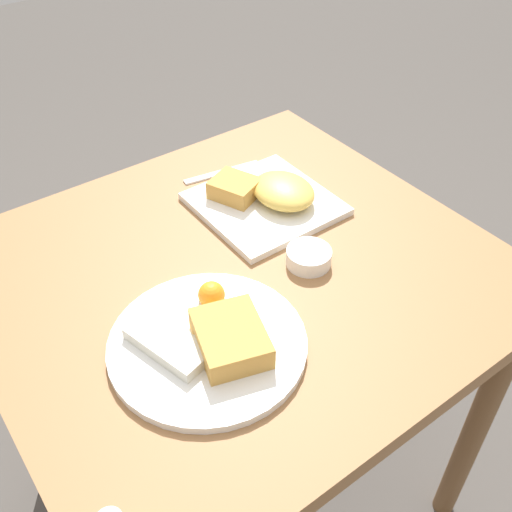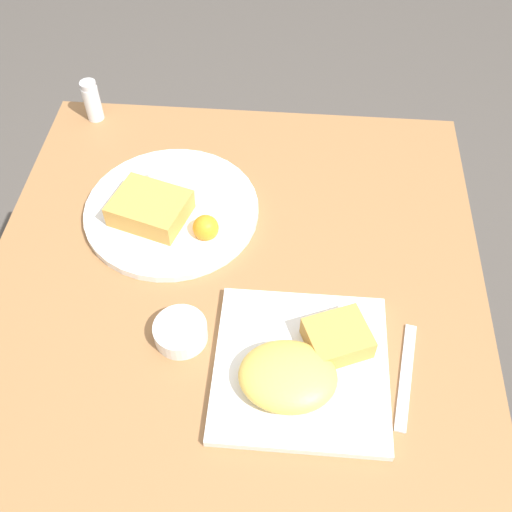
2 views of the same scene
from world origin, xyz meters
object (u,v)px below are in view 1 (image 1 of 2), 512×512
(plate_oval_far, at_px, (210,341))
(sauce_ramekin, at_px, (309,257))
(plate_square_near, at_px, (268,197))
(butter_knife, at_px, (222,172))

(plate_oval_far, bearing_deg, sauce_ramekin, -76.57)
(plate_square_near, height_order, plate_oval_far, plate_square_near)
(sauce_ramekin, bearing_deg, plate_oval_far, 103.43)
(plate_square_near, height_order, butter_knife, plate_square_near)
(plate_oval_far, height_order, butter_knife, plate_oval_far)
(butter_knife, bearing_deg, plate_square_near, 102.45)
(plate_square_near, relative_size, sauce_ramekin, 3.11)
(plate_square_near, distance_m, butter_knife, 0.15)
(sauce_ramekin, bearing_deg, plate_square_near, -14.39)
(sauce_ramekin, xyz_separation_m, butter_knife, (0.33, -0.04, -0.01))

